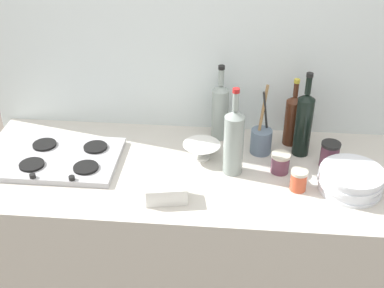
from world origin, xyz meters
name	(u,v)px	position (x,y,z in m)	size (l,w,h in m)	color
counter_block	(192,251)	(0.00, 0.00, 0.45)	(1.80, 0.70, 0.90)	beige
backsplash_panel	(200,67)	(0.00, 0.38, 1.19)	(1.90, 0.06, 2.37)	silver
stovetop_hob	(65,159)	(-0.53, 0.01, 0.91)	(0.45, 0.34, 0.04)	#B2B2B7
plate_stack	(351,180)	(0.61, -0.08, 0.94)	(0.25, 0.25, 0.09)	white
wine_bottle_leftmost	(234,141)	(0.16, 0.00, 1.04)	(0.08, 0.08, 0.37)	gray
wine_bottle_mid_left	(304,123)	(0.45, 0.16, 1.05)	(0.07, 0.07, 0.37)	black
wine_bottle_mid_right	(220,110)	(0.10, 0.27, 1.03)	(0.07, 0.07, 0.34)	gray
wine_bottle_rightmost	(293,119)	(0.41, 0.24, 1.02)	(0.07, 0.07, 0.31)	#472314
mixing_bowl	(202,150)	(0.03, 0.09, 0.94)	(0.16, 0.16, 0.07)	white
butter_dish	(166,193)	(-0.08, -0.21, 0.93)	(0.15, 0.08, 0.07)	white
utensil_crock	(261,140)	(0.28, 0.16, 0.96)	(0.09, 0.09, 0.30)	slate
condiment_jar_front	(330,155)	(0.55, 0.07, 0.96)	(0.08, 0.08, 0.11)	#66384C
condiment_jar_rear	(280,163)	(0.35, 0.02, 0.94)	(0.08, 0.08, 0.08)	#66384C
condiment_jar_spare	(299,180)	(0.42, -0.10, 0.94)	(0.07, 0.07, 0.09)	#C64C2D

